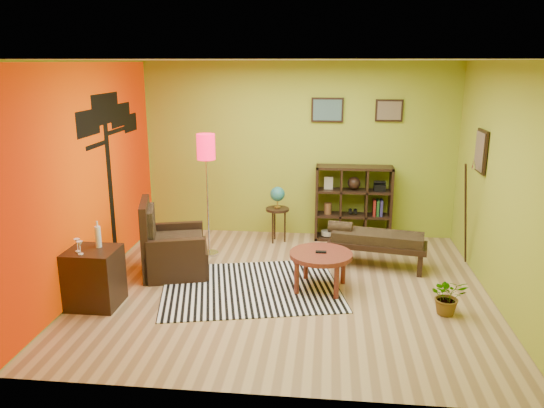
# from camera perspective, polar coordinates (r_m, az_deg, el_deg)

# --- Properties ---
(ground) EXTENTS (5.00, 5.00, 0.00)m
(ground) POSITION_cam_1_polar(r_m,az_deg,el_deg) (6.81, 1.55, -9.02)
(ground) COLOR tan
(ground) RESTS_ON ground
(room_shell) EXTENTS (5.04, 4.54, 2.82)m
(room_shell) POSITION_cam_1_polar(r_m,az_deg,el_deg) (6.32, 0.83, 6.14)
(room_shell) COLOR #99AC2B
(room_shell) RESTS_ON ground
(zebra_rug) EXTENTS (2.54, 2.14, 0.01)m
(zebra_rug) POSITION_cam_1_polar(r_m,az_deg,el_deg) (6.82, -2.31, -8.94)
(zebra_rug) COLOR white
(zebra_rug) RESTS_ON ground
(coffee_table) EXTENTS (0.79, 0.79, 0.50)m
(coffee_table) POSITION_cam_1_polar(r_m,az_deg,el_deg) (6.67, 5.28, -5.78)
(coffee_table) COLOR maroon
(coffee_table) RESTS_ON ground
(armchair) EXTENTS (1.03, 1.02, 1.02)m
(armchair) POSITION_cam_1_polar(r_m,az_deg,el_deg) (7.29, -10.80, -5.02)
(armchair) COLOR black
(armchair) RESTS_ON ground
(side_cabinet) EXTENTS (0.58, 0.53, 1.01)m
(side_cabinet) POSITION_cam_1_polar(r_m,az_deg,el_deg) (6.57, -18.62, -7.47)
(side_cabinet) COLOR black
(side_cabinet) RESTS_ON ground
(floor_lamp) EXTENTS (0.27, 0.27, 1.80)m
(floor_lamp) POSITION_cam_1_polar(r_m,az_deg,el_deg) (7.61, -7.08, 4.94)
(floor_lamp) COLOR silver
(floor_lamp) RESTS_ON ground
(globe_table) EXTENTS (0.37, 0.37, 0.90)m
(globe_table) POSITION_cam_1_polar(r_m,az_deg,el_deg) (8.29, 0.59, 0.39)
(globe_table) COLOR black
(globe_table) RESTS_ON ground
(cube_shelf) EXTENTS (1.20, 0.35, 1.20)m
(cube_shelf) POSITION_cam_1_polar(r_m,az_deg,el_deg) (8.53, 8.82, 0.07)
(cube_shelf) COLOR black
(cube_shelf) RESTS_ON ground
(bench) EXTENTS (1.40, 0.71, 0.62)m
(bench) POSITION_cam_1_polar(r_m,az_deg,el_deg) (7.49, 10.99, -3.80)
(bench) COLOR black
(bench) RESTS_ON ground
(potted_plant) EXTENTS (0.41, 0.45, 0.35)m
(potted_plant) POSITION_cam_1_polar(r_m,az_deg,el_deg) (6.41, 18.39, -9.76)
(potted_plant) COLOR #26661E
(potted_plant) RESTS_ON ground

